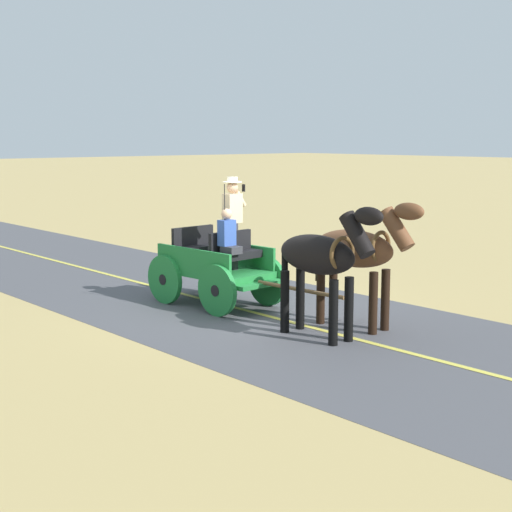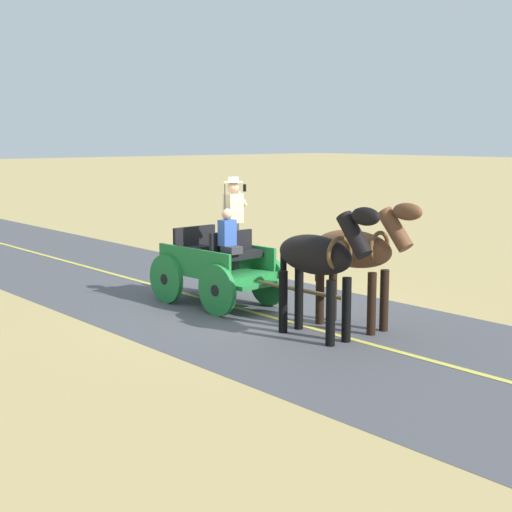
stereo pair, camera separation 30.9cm
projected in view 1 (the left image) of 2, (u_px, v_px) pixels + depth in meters
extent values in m
plane|color=tan|center=(252.00, 312.00, 14.37)|extent=(200.00, 200.00, 0.00)
cube|color=#4C4C51|center=(252.00, 312.00, 14.37)|extent=(5.55, 160.00, 0.01)
cube|color=#DBCC4C|center=(252.00, 312.00, 14.36)|extent=(0.12, 160.00, 0.00)
cube|color=#1E7233|center=(216.00, 271.00, 14.95)|extent=(1.33, 2.27, 0.12)
cube|color=#1E7233|center=(237.00, 254.00, 15.30)|extent=(0.19, 2.09, 0.44)
cube|color=#1E7233|center=(193.00, 260.00, 14.51)|extent=(0.19, 2.09, 0.44)
cube|color=#1E7233|center=(260.00, 285.00, 14.11)|extent=(1.09, 0.31, 0.08)
cube|color=#1E7233|center=(177.00, 273.00, 15.82)|extent=(0.73, 0.24, 0.06)
cube|color=black|center=(237.00, 255.00, 14.46)|extent=(1.04, 0.42, 0.14)
cube|color=black|center=(230.00, 243.00, 14.56)|extent=(1.02, 0.14, 0.44)
cube|color=black|center=(199.00, 249.00, 15.24)|extent=(1.04, 0.42, 0.14)
cube|color=black|center=(193.00, 237.00, 15.33)|extent=(1.02, 0.14, 0.44)
cylinder|color=#1E7233|center=(267.00, 281.00, 14.89)|extent=(0.16, 0.96, 0.96)
cylinder|color=black|center=(267.00, 281.00, 14.89)|extent=(0.13, 0.22, 0.21)
cylinder|color=#1E7233|center=(217.00, 290.00, 13.98)|extent=(0.16, 0.96, 0.96)
cylinder|color=black|center=(217.00, 290.00, 13.98)|extent=(0.13, 0.22, 0.21)
cylinder|color=#1E7233|center=(214.00, 271.00, 15.97)|extent=(0.16, 0.96, 0.96)
cylinder|color=black|center=(214.00, 271.00, 15.97)|extent=(0.13, 0.22, 0.21)
cylinder|color=#1E7233|center=(165.00, 279.00, 15.06)|extent=(0.16, 0.96, 0.96)
cylinder|color=black|center=(165.00, 279.00, 15.06)|extent=(0.13, 0.22, 0.21)
cylinder|color=brown|center=(299.00, 290.00, 13.41)|extent=(0.19, 2.00, 0.07)
cylinder|color=black|center=(225.00, 220.00, 14.15)|extent=(0.02, 0.02, 1.30)
cylinder|color=#2D2D33|center=(233.00, 246.00, 14.74)|extent=(0.22, 0.22, 0.90)
cube|color=tan|center=(232.00, 208.00, 14.63)|extent=(0.35, 0.24, 0.56)
sphere|color=tan|center=(232.00, 187.00, 14.57)|extent=(0.22, 0.22, 0.22)
cylinder|color=beige|center=(232.00, 182.00, 14.55)|extent=(0.36, 0.36, 0.01)
cylinder|color=beige|center=(232.00, 179.00, 14.54)|extent=(0.20, 0.20, 0.10)
cylinder|color=tan|center=(241.00, 198.00, 14.70)|extent=(0.26, 0.10, 0.32)
cube|color=black|center=(244.00, 188.00, 14.69)|extent=(0.02, 0.07, 0.14)
cube|color=#2D2D33|center=(231.00, 250.00, 14.18)|extent=(0.30, 0.34, 0.14)
cube|color=#2D4C99|center=(227.00, 233.00, 14.22)|extent=(0.31, 0.22, 0.48)
sphere|color=tan|center=(227.00, 214.00, 14.17)|extent=(0.20, 0.20, 0.20)
ellipsoid|color=brown|center=(353.00, 248.00, 13.06)|extent=(0.73, 1.61, 0.64)
cylinder|color=black|center=(385.00, 300.00, 12.96)|extent=(0.15, 0.15, 1.05)
cylinder|color=black|center=(373.00, 303.00, 12.69)|extent=(0.15, 0.15, 1.05)
cylinder|color=black|center=(333.00, 291.00, 13.69)|extent=(0.15, 0.15, 1.05)
cylinder|color=black|center=(321.00, 294.00, 13.42)|extent=(0.15, 0.15, 1.05)
cylinder|color=brown|center=(397.00, 229.00, 12.44)|extent=(0.33, 0.67, 0.73)
ellipsoid|color=brown|center=(409.00, 211.00, 12.24)|extent=(0.28, 0.56, 0.28)
cube|color=black|center=(396.00, 227.00, 12.44)|extent=(0.12, 0.51, 0.56)
cylinder|color=black|center=(319.00, 261.00, 13.60)|extent=(0.11, 0.11, 0.70)
torus|color=brown|center=(381.00, 247.00, 12.68)|extent=(0.55, 0.13, 0.55)
ellipsoid|color=black|center=(317.00, 254.00, 12.40)|extent=(0.58, 1.57, 0.64)
cylinder|color=black|center=(349.00, 309.00, 12.25)|extent=(0.15, 0.15, 1.05)
cylinder|color=black|center=(333.00, 313.00, 12.01)|extent=(0.15, 0.15, 1.05)
cylinder|color=black|center=(300.00, 299.00, 13.05)|extent=(0.15, 0.15, 1.05)
cylinder|color=black|center=(285.00, 302.00, 12.81)|extent=(0.15, 0.15, 1.05)
cylinder|color=black|center=(357.00, 235.00, 11.72)|extent=(0.27, 0.65, 0.73)
ellipsoid|color=black|center=(369.00, 216.00, 11.51)|extent=(0.23, 0.54, 0.28)
cube|color=black|center=(356.00, 232.00, 11.73)|extent=(0.07, 0.50, 0.56)
cylinder|color=black|center=(285.00, 267.00, 12.99)|extent=(0.11, 0.11, 0.70)
torus|color=brown|center=(342.00, 253.00, 11.99)|extent=(0.55, 0.08, 0.55)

